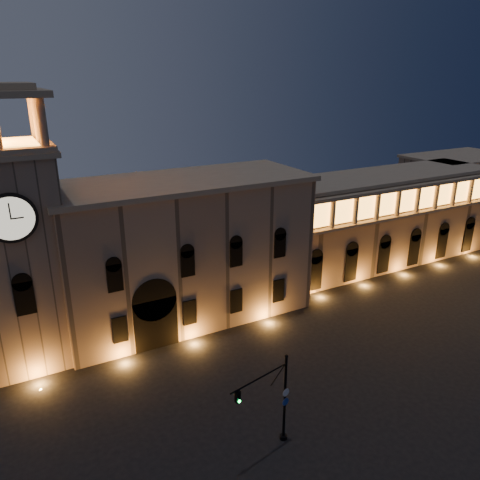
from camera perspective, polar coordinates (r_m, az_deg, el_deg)
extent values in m
plane|color=black|center=(46.05, 7.08, -19.85)|extent=(160.00, 160.00, 0.00)
cube|color=#8F745D|center=(57.89, -6.80, -1.42)|extent=(30.00, 12.00, 17.00)
cube|color=tan|center=(55.36, -7.16, 7.11)|extent=(30.80, 12.80, 0.60)
cube|color=black|center=(53.82, -10.40, -9.81)|extent=(5.00, 1.40, 6.00)
cylinder|color=black|center=(52.43, -10.60, -6.95)|extent=(5.00, 1.40, 5.00)
cube|color=#FF9F32|center=(53.75, -10.32, -10.09)|extent=(4.20, 0.20, 5.00)
cube|color=#8F745D|center=(52.72, -25.49, -2.53)|extent=(9.00, 9.00, 22.00)
cylinder|color=black|center=(46.43, -26.16, 2.39)|extent=(4.60, 0.35, 4.60)
cylinder|color=beige|center=(46.29, -26.15, 2.35)|extent=(4.00, 0.12, 4.00)
cylinder|color=tan|center=(46.09, -22.97, 13.08)|extent=(0.76, 0.76, 4.20)
cylinder|color=tan|center=(53.63, -23.91, 13.68)|extent=(0.76, 0.76, 4.20)
cylinder|color=tan|center=(49.86, -23.47, 13.40)|extent=(0.76, 0.76, 4.20)
cube|color=#8A6E58|center=(78.08, 16.49, 2.33)|extent=(40.00, 10.00, 14.00)
cube|color=tan|center=(76.33, 17.01, 7.53)|extent=(40.60, 10.60, 0.50)
cube|color=tan|center=(73.84, 19.61, 2.88)|extent=(40.00, 1.20, 0.40)
cube|color=tan|center=(72.80, 19.99, 6.12)|extent=(40.00, 1.40, 0.50)
cube|color=#FF9F32|center=(73.63, 19.49, 4.63)|extent=(38.00, 0.15, 3.60)
cylinder|color=tan|center=(61.41, 8.34, 2.71)|extent=(0.70, 0.70, 4.00)
cylinder|color=tan|center=(63.80, 11.24, 3.19)|extent=(0.70, 0.70, 4.00)
cylinder|color=tan|center=(66.35, 13.93, 3.62)|extent=(0.70, 0.70, 4.00)
cylinder|color=tan|center=(69.03, 16.42, 4.01)|extent=(0.70, 0.70, 4.00)
cylinder|color=tan|center=(71.83, 18.72, 4.36)|extent=(0.70, 0.70, 4.00)
cylinder|color=tan|center=(74.75, 20.84, 4.68)|extent=(0.70, 0.70, 4.00)
cylinder|color=tan|center=(77.76, 22.81, 4.97)|extent=(0.70, 0.70, 4.00)
cylinder|color=tan|center=(80.85, 24.63, 5.23)|extent=(0.70, 0.70, 4.00)
cylinder|color=tan|center=(84.03, 26.31, 5.47)|extent=(0.70, 0.70, 4.00)
cube|color=#8A6E58|center=(101.06, 24.78, 5.16)|extent=(20.00, 12.00, 14.00)
cylinder|color=black|center=(40.58, 5.48, -18.77)|extent=(0.23, 0.23, 8.04)
cylinder|color=black|center=(43.07, 5.30, -22.79)|extent=(0.64, 0.64, 0.34)
sphere|color=black|center=(38.15, 5.68, -13.90)|extent=(0.32, 0.32, 0.32)
cylinder|color=black|center=(36.87, 2.41, -16.45)|extent=(5.64, 1.36, 0.14)
cube|color=black|center=(36.05, -0.29, -18.53)|extent=(0.41, 0.39, 0.98)
cylinder|color=#0CE53F|center=(36.14, -0.09, -19.07)|extent=(0.22, 0.13, 0.21)
cylinder|color=silver|center=(39.97, 5.63, -18.01)|extent=(0.68, 0.19, 0.69)
cylinder|color=navy|center=(40.53, 5.58, -19.04)|extent=(0.68, 0.19, 0.69)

